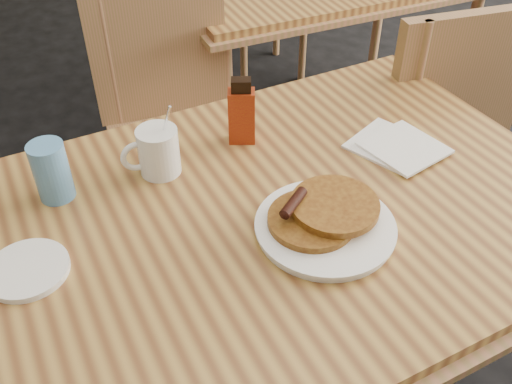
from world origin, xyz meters
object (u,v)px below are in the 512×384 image
blue_tumbler (52,171)px  chair_neighbor_near (427,117)px  coffee_mug (157,151)px  chair_main_far (171,104)px  syrup_bottle (242,113)px  pancake_plate (324,222)px  main_table (269,225)px

blue_tumbler → chair_neighbor_near: bearing=11.6°
coffee_mug → chair_main_far: bearing=52.6°
chair_neighbor_near → syrup_bottle: bearing=-159.1°
syrup_bottle → blue_tumbler: (-0.40, -0.04, -0.01)m
coffee_mug → blue_tumbler: (-0.20, 0.00, 0.01)m
chair_neighbor_near → coffee_mug: bearing=-160.1°
blue_tumbler → syrup_bottle: bearing=5.4°
pancake_plate → coffee_mug: coffee_mug is taller
main_table → chair_neighbor_near: 0.84m
coffee_mug → main_table: bearing=-71.4°
chair_neighbor_near → pancake_plate: 0.85m
coffee_mug → blue_tumbler: bearing=158.9°
chair_neighbor_near → coffee_mug: size_ratio=5.78×
chair_main_far → coffee_mug: 0.65m
coffee_mug → syrup_bottle: bearing=-9.8°
pancake_plate → syrup_bottle: size_ratio=1.70×
blue_tumbler → coffee_mug: bearing=-0.2°
coffee_mug → blue_tumbler: coffee_mug is taller
main_table → pancake_plate: (0.07, -0.09, 0.06)m
chair_main_far → coffee_mug: chair_main_far is taller
syrup_bottle → blue_tumbler: 0.40m
syrup_bottle → coffee_mug: bearing=-147.0°
pancake_plate → chair_neighbor_near: bearing=38.3°
pancake_plate → blue_tumbler: (-0.43, 0.29, 0.04)m
chair_neighbor_near → blue_tumbler: chair_neighbor_near is taller
chair_neighbor_near → syrup_bottle: chair_neighbor_near is taller
pancake_plate → coffee_mug: bearing=129.0°
main_table → syrup_bottle: bearing=80.9°
blue_tumbler → chair_main_far: bearing=56.8°
chair_neighbor_near → pancake_plate: bearing=-136.0°
main_table → blue_tumbler: size_ratio=11.10×
coffee_mug → pancake_plate: bearing=-71.9°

